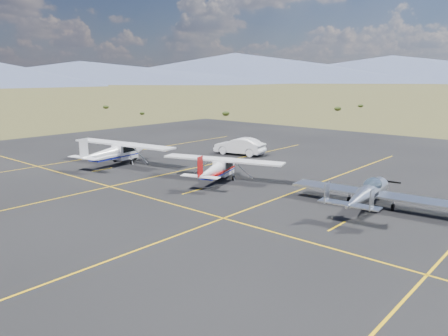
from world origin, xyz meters
TOP-DOWN VIEW (x-y plane):
  - ground at (0.00, 0.00)m, footprint 1600.00×1600.00m
  - apron at (0.00, 7.00)m, footprint 72.00×72.00m
  - aircraft_low_wing at (1.02, -3.48)m, footprint 7.31×10.15m
  - aircraft_cessna at (0.28, 8.04)m, footprint 6.69×9.67m
  - aircraft_plain at (-1.05, 19.34)m, footprint 6.82×11.24m
  - sedan at (10.50, 14.17)m, footprint 2.79×5.49m

SIDE VIEW (x-z plane):
  - ground at x=0.00m, z-range 0.00..0.00m
  - apron at x=0.00m, z-range -0.01..0.01m
  - sedan at x=10.50m, z-range 0.01..1.73m
  - aircraft_low_wing at x=1.02m, z-range -0.05..2.15m
  - aircraft_cessna at x=0.28m, z-range -0.14..2.34m
  - aircraft_plain at x=-1.05m, z-range -0.16..2.68m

